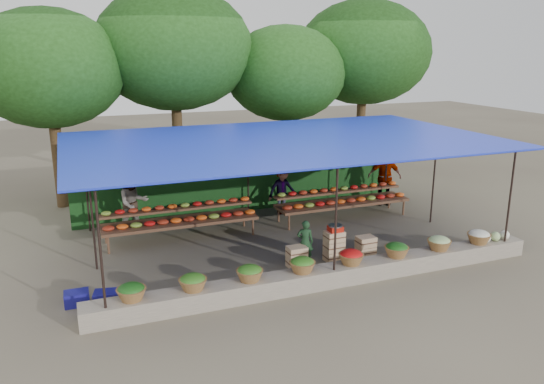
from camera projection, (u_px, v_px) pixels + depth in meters
name	position (u px, v px, depth m)	size (l,w,h in m)	color
ground	(283.00, 243.00, 14.28)	(60.00, 60.00, 0.00)	brown
stone_curb	(331.00, 276.00, 11.76)	(10.60, 0.55, 0.40)	#6E6458
stall_canopy	(283.00, 145.00, 13.64)	(10.80, 6.60, 2.82)	black
produce_baskets	(327.00, 261.00, 11.63)	(8.98, 0.58, 0.34)	brown
netting_backdrop	(245.00, 173.00, 16.78)	(10.60, 0.06, 2.50)	#1A481A
tree_row	(231.00, 59.00, 18.68)	(16.51, 5.50, 7.12)	#362413
fruit_table_left	(180.00, 217.00, 14.46)	(4.21, 0.95, 0.93)	#512D20
fruit_table_right	(342.00, 199.00, 16.22)	(4.21, 0.95, 0.93)	#512D20
crate_counter	(333.00, 249.00, 13.00)	(2.36, 0.35, 0.77)	tan
weighing_scale	(335.00, 228.00, 12.87)	(0.34, 0.34, 0.37)	red
vendor_seated	(305.00, 242.00, 12.80)	(0.40, 0.26, 1.10)	#1B3C20
customer_left	(133.00, 203.00, 14.83)	(0.86, 0.67, 1.76)	slate
customer_mid	(282.00, 189.00, 16.60)	(1.01, 0.58, 1.57)	slate
customer_right	(384.00, 177.00, 17.56)	(1.10, 0.46, 1.88)	slate
blue_crate_front	(77.00, 298.00, 10.82)	(0.49, 0.35, 0.29)	navy
blue_crate_back	(107.00, 298.00, 10.80)	(0.51, 0.37, 0.31)	navy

